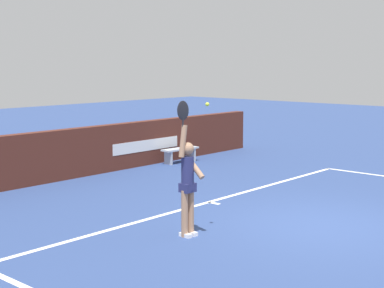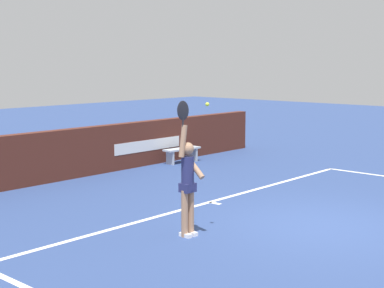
{
  "view_description": "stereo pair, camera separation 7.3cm",
  "coord_description": "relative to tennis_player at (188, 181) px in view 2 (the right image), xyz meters",
  "views": [
    {
      "loc": [
        -9.63,
        -5.26,
        3.07
      ],
      "look_at": [
        -2.2,
        1.33,
        1.67
      ],
      "focal_mm": 54.16,
      "sensor_mm": 36.0,
      "label": 1
    },
    {
      "loc": [
        -9.58,
        -5.31,
        3.07
      ],
      "look_at": [
        -2.2,
        1.33,
        1.67
      ],
      "focal_mm": 54.16,
      "sensor_mm": 36.0,
      "label": 2
    }
  ],
  "objects": [
    {
      "name": "ground_plane",
      "position": [
        2.2,
        -1.44,
        -1.01
      ],
      "size": [
        60.0,
        60.0,
        0.0
      ],
      "primitive_type": "plane",
      "color": "navy"
    },
    {
      "name": "court_lines",
      "position": [
        2.2,
        -1.32,
        -1.01
      ],
      "size": [
        11.04,
        5.48,
        0.0
      ],
      "color": "white",
      "rests_on": "ground"
    },
    {
      "name": "back_wall",
      "position": [
        2.2,
        5.85,
        -0.34
      ],
      "size": [
        14.29,
        0.3,
        1.33
      ],
      "color": "#4C2219",
      "rests_on": "ground"
    },
    {
      "name": "tennis_player",
      "position": [
        0.0,
        0.0,
        0.0
      ],
      "size": [
        0.44,
        0.45,
        2.44
      ],
      "color": "#A07558",
      "rests_on": "ground"
    },
    {
      "name": "tennis_ball",
      "position": [
        0.18,
        -0.29,
        1.35
      ],
      "size": [
        0.07,
        0.07,
        0.07
      ],
      "color": "#C8E238"
    },
    {
      "name": "courtside_bench_near",
      "position": [
        5.52,
        5.28,
        -0.67
      ],
      "size": [
        1.31,
        0.46,
        0.46
      ],
      "color": "#AAB1BB",
      "rests_on": "ground"
    }
  ]
}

